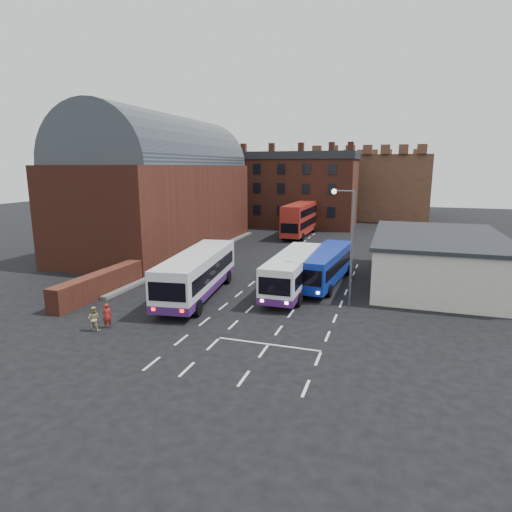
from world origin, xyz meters
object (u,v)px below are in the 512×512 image
(street_lamp, at_px, (348,237))
(bus_red_double, at_px, (300,219))
(pedestrian_red, at_px, (107,316))
(bus_white_inbound, at_px, (293,270))
(bus_white_outbound, at_px, (198,271))
(bus_blue, at_px, (325,264))
(pedestrian_beige, at_px, (94,319))

(street_lamp, bearing_deg, bus_red_double, 108.46)
(pedestrian_red, bearing_deg, bus_white_inbound, -169.51)
(bus_white_inbound, height_order, street_lamp, street_lamp)
(bus_white_outbound, bearing_deg, bus_white_inbound, 19.65)
(bus_white_outbound, xyz_separation_m, bus_blue, (8.82, 6.46, -0.25))
(street_lamp, distance_m, pedestrian_red, 16.92)
(bus_white_inbound, height_order, pedestrian_red, bus_white_inbound)
(bus_white_inbound, distance_m, pedestrian_red, 14.60)
(bus_blue, distance_m, bus_red_double, 25.76)
(bus_blue, height_order, pedestrian_red, bus_blue)
(bus_red_double, relative_size, pedestrian_red, 7.46)
(bus_blue, xyz_separation_m, street_lamp, (2.31, -5.19, 3.29))
(bus_red_double, relative_size, street_lamp, 1.41)
(bus_red_double, bearing_deg, bus_white_outbound, 88.86)
(bus_white_inbound, xyz_separation_m, pedestrian_beige, (-9.63, -11.97, -1.03))
(bus_blue, height_order, street_lamp, street_lamp)
(bus_white_inbound, xyz_separation_m, street_lamp, (4.43, -2.21, 3.23))
(bus_red_double, bearing_deg, bus_blue, 108.30)
(bus_white_outbound, bearing_deg, street_lamp, -1.23)
(bus_white_outbound, relative_size, pedestrian_beige, 8.22)
(bus_blue, height_order, pedestrian_beige, bus_blue)
(bus_white_outbound, distance_m, street_lamp, 11.61)
(bus_white_inbound, relative_size, bus_blue, 1.02)
(bus_red_double, height_order, street_lamp, street_lamp)
(street_lamp, height_order, pedestrian_beige, street_lamp)
(bus_white_outbound, xyz_separation_m, street_lamp, (11.14, 1.26, 3.04))
(bus_blue, relative_size, bus_red_double, 0.93)
(bus_blue, relative_size, pedestrian_red, 6.96)
(bus_white_outbound, distance_m, bus_red_double, 31.08)
(bus_white_outbound, distance_m, pedestrian_red, 8.31)
(bus_white_outbound, relative_size, bus_blue, 1.15)
(bus_white_outbound, distance_m, bus_blue, 10.94)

